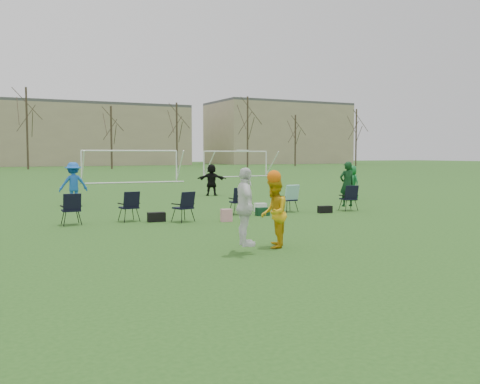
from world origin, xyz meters
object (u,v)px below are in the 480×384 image
fielder_green_far (352,183)px  goal_mid (130,157)px  fielder_blue (73,184)px  fielder_black (212,180)px  center_contest (261,209)px  goal_right (236,156)px

fielder_green_far → goal_mid: bearing=-178.6°
fielder_blue → fielder_black: size_ratio=1.11×
fielder_black → fielder_green_far: bearing=159.7°
fielder_blue → fielder_black: 7.63m
center_contest → goal_right: (17.10, 36.14, 1.00)m
goal_mid → goal_right: same height
goal_mid → center_contest: bearing=-95.6°
fielder_green_far → goal_right: 27.56m
center_contest → goal_mid: (5.10, 30.14, 1.00)m
fielder_green_far → fielder_black: size_ratio=0.99×
center_contest → goal_right: bearing=64.7°
fielder_green_far → goal_mid: 21.24m
center_contest → goal_mid: size_ratio=0.30×
goal_right → center_contest: bearing=-123.3°
fielder_blue → goal_mid: bearing=-114.7°
fielder_green_far → fielder_black: (-4.75, 5.48, 0.00)m
fielder_blue → fielder_black: bearing=-165.4°
fielder_green_far → center_contest: size_ratio=0.72×
fielder_green_far → fielder_black: bearing=-151.2°
fielder_blue → fielder_black: (7.30, 2.24, -0.09)m
goal_right → goal_mid: bearing=-161.4°
fielder_black → goal_mid: 15.19m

